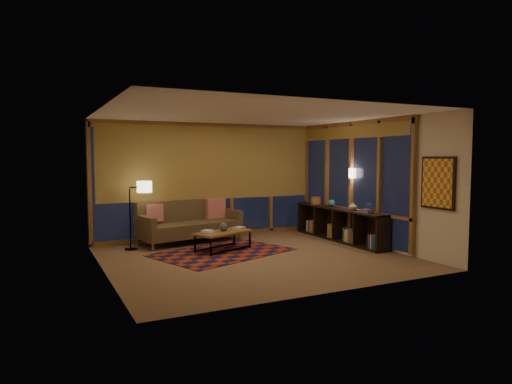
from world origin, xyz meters
name	(u,v)px	position (x,y,z in m)	size (l,w,h in m)	color
floor	(255,257)	(0.00, 0.00, 0.00)	(5.50, 5.00, 0.01)	olive
ceiling	(255,114)	(0.00, 0.00, 2.70)	(5.50, 5.00, 0.01)	white
walls	(255,187)	(0.00, 0.00, 1.35)	(5.51, 5.01, 2.70)	beige
window_wall_back	(210,181)	(0.00, 2.43, 1.35)	(5.30, 0.16, 2.60)	brown
window_wall_right	(350,182)	(2.68, 0.60, 1.35)	(0.16, 3.70, 2.60)	brown
wall_art	(438,183)	(2.71, -1.85, 1.45)	(0.06, 0.74, 0.94)	#CC472B
wall_sconce	(352,173)	(2.62, 0.45, 1.55)	(0.12, 0.18, 0.22)	beige
sofa	(190,222)	(-0.64, 2.00, 0.46)	(2.25, 0.91, 0.92)	brown
pillow_left	(154,215)	(-1.42, 2.08, 0.65)	(0.38, 0.13, 0.38)	red
pillow_right	(215,209)	(0.09, 2.32, 0.69)	(0.46, 0.15, 0.46)	red
area_rug	(223,252)	(-0.40, 0.68, 0.01)	(2.60, 1.73, 0.01)	#A43213
coffee_table	(223,241)	(-0.33, 0.83, 0.20)	(1.20, 0.55, 0.40)	brown
book_stack_a	(207,232)	(-0.71, 0.70, 0.44)	(0.26, 0.20, 0.07)	silver
book_stack_b	(239,228)	(0.09, 0.96, 0.42)	(0.24, 0.19, 0.05)	silver
ceramic_pot	(224,227)	(-0.30, 0.88, 0.49)	(0.18, 0.18, 0.18)	black
floor_lamp	(130,216)	(-1.99, 1.80, 0.71)	(0.47, 0.31, 1.41)	black
bookshelf	(339,224)	(2.49, 0.73, 0.37)	(0.40, 2.99, 0.75)	black
basket	(316,201)	(2.47, 1.67, 0.84)	(0.24, 0.24, 0.18)	#966A48
teal_bowl	(331,203)	(2.49, 1.04, 0.83)	(0.17, 0.17, 0.17)	teal
vase	(353,206)	(2.49, 0.25, 0.84)	(0.18, 0.18, 0.18)	tan
shelf_book_stack	(368,211)	(2.49, -0.24, 0.78)	(0.16, 0.22, 0.06)	silver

